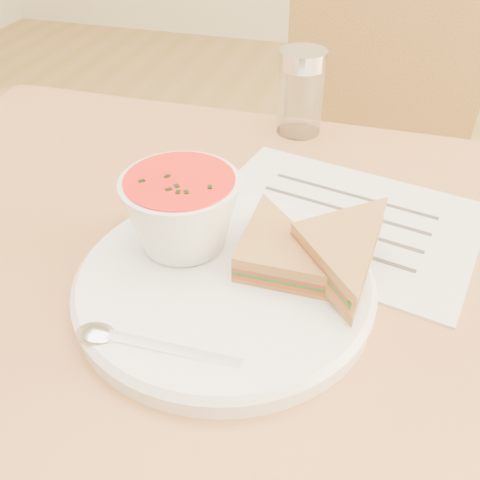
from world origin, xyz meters
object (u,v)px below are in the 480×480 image
(soup_bowl, at_px, (182,215))
(chair_far, at_px, (371,201))
(dining_table, at_px, (235,447))
(plate, at_px, (225,284))
(condiment_shaker, at_px, (301,93))

(soup_bowl, bearing_deg, chair_far, 73.02)
(dining_table, height_order, soup_bowl, soup_bowl)
(chair_far, height_order, plate, chair_far)
(soup_bowl, bearing_deg, condiment_shaker, 80.22)
(plate, distance_m, condiment_shaker, 0.36)
(chair_far, xyz_separation_m, condiment_shaker, (-0.12, -0.27, 0.33))
(chair_far, height_order, soup_bowl, chair_far)
(plate, bearing_deg, dining_table, 98.45)
(plate, height_order, condiment_shaker, condiment_shaker)
(dining_table, height_order, chair_far, chair_far)
(chair_far, height_order, condiment_shaker, chair_far)
(chair_far, distance_m, plate, 0.70)
(soup_bowl, distance_m, condiment_shaker, 0.33)
(dining_table, relative_size, chair_far, 1.05)
(condiment_shaker, bearing_deg, chair_far, 64.90)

